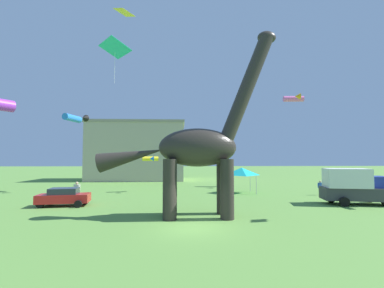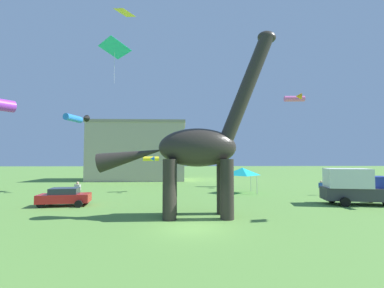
% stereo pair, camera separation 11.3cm
% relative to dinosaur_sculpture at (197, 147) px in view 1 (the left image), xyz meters
% --- Properties ---
extents(ground_plane, '(240.00, 240.00, 0.00)m').
position_rel_dinosaur_sculpture_xyz_m(ground_plane, '(-0.38, -2.93, -4.90)').
color(ground_plane, '#5B8E3D').
extents(dinosaur_sculpture, '(12.96, 2.75, 13.55)m').
position_rel_dinosaur_sculpture_xyz_m(dinosaur_sculpture, '(0.00, 0.00, 0.00)').
color(dinosaur_sculpture, '#2D2823').
rests_on(dinosaur_sculpture, ground_plane).
extents(parked_sedan_left, '(4.41, 2.35, 1.55)m').
position_rel_dinosaur_sculpture_xyz_m(parked_sedan_left, '(-11.24, 4.62, -4.09)').
color(parked_sedan_left, red).
rests_on(parked_sedan_left, ground_plane).
extents(parked_box_truck, '(5.90, 3.15, 3.20)m').
position_rel_dinosaur_sculpture_xyz_m(parked_box_truck, '(14.42, 4.35, -3.25)').
color(parked_box_truck, '#38383D').
rests_on(parked_box_truck, ground_plane).
extents(person_far_spectator, '(0.60, 0.27, 1.61)m').
position_rel_dinosaur_sculpture_xyz_m(person_far_spectator, '(14.52, 10.37, -3.92)').
color(person_far_spectator, '#6B6056').
rests_on(person_far_spectator, ground_plane).
extents(person_strolling_adult, '(0.66, 0.29, 1.77)m').
position_rel_dinosaur_sculpture_xyz_m(person_strolling_adult, '(-11.51, 8.22, -3.83)').
color(person_strolling_adult, black).
rests_on(person_strolling_adult, ground_plane).
extents(festival_canopy_tent, '(3.15, 3.15, 3.00)m').
position_rel_dinosaur_sculpture_xyz_m(festival_canopy_tent, '(6.16, 12.59, -2.35)').
color(festival_canopy_tent, '#B2B2B7').
rests_on(festival_canopy_tent, ground_plane).
extents(kite_trailing, '(2.76, 3.02, 0.86)m').
position_rel_dinosaur_sculpture_xyz_m(kite_trailing, '(-14.17, 14.12, 4.16)').
color(kite_trailing, '#287AE5').
extents(kite_high_right, '(2.04, 1.91, 0.58)m').
position_rel_dinosaur_sculpture_xyz_m(kite_high_right, '(-4.86, 13.99, -0.84)').
color(kite_high_right, yellow).
extents(kite_near_low, '(1.97, 2.10, 0.34)m').
position_rel_dinosaur_sculpture_xyz_m(kite_near_low, '(-6.35, 5.01, 12.62)').
color(kite_near_low, yellow).
extents(kite_high_left, '(3.00, 2.59, 0.87)m').
position_rel_dinosaur_sculpture_xyz_m(kite_high_left, '(15.70, 19.40, 8.09)').
color(kite_high_left, pink).
extents(kite_near_high, '(2.10, 2.18, 2.30)m').
position_rel_dinosaur_sculpture_xyz_m(kite_near_high, '(-4.92, -3.99, 5.52)').
color(kite_near_high, '#19B2B7').
extents(background_building_block, '(17.73, 9.38, 10.93)m').
position_rel_dinosaur_sculpture_xyz_m(background_building_block, '(-9.34, 32.26, 0.58)').
color(background_building_block, '#B7A893').
rests_on(background_building_block, ground_plane).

